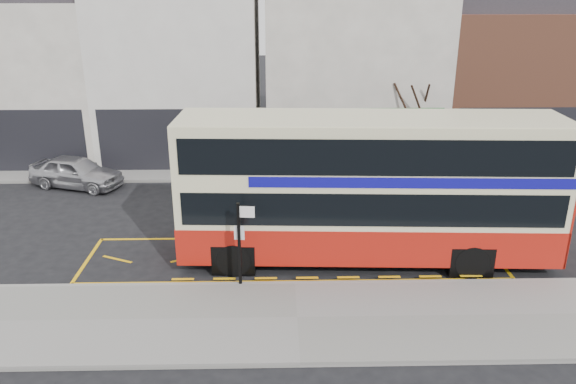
{
  "coord_description": "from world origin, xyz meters",
  "views": [
    {
      "loc": [
        -0.56,
        -15.67,
        8.82
      ],
      "look_at": [
        -0.16,
        2.0,
        2.26
      ],
      "focal_mm": 35.0,
      "sensor_mm": 36.0,
      "label": 1
    }
  ],
  "objects_px": {
    "double_decker_bus": "(369,187)",
    "car_grey": "(321,168)",
    "car_white": "(464,166)",
    "bus_stop_post": "(241,236)",
    "car_silver": "(76,172)",
    "street_tree_right": "(411,94)"
  },
  "relations": [
    {
      "from": "double_decker_bus",
      "to": "bus_stop_post",
      "type": "xyz_separation_m",
      "value": [
        -4.11,
        -1.91,
        -0.81
      ]
    },
    {
      "from": "bus_stop_post",
      "to": "car_white",
      "type": "distance_m",
      "value": 14.35
    },
    {
      "from": "car_grey",
      "to": "street_tree_right",
      "type": "relative_size",
      "value": 0.78
    },
    {
      "from": "car_silver",
      "to": "car_grey",
      "type": "distance_m",
      "value": 11.29
    },
    {
      "from": "bus_stop_post",
      "to": "car_white",
      "type": "bearing_deg",
      "value": 50.69
    },
    {
      "from": "double_decker_bus",
      "to": "bus_stop_post",
      "type": "height_order",
      "value": "double_decker_bus"
    },
    {
      "from": "double_decker_bus",
      "to": "street_tree_right",
      "type": "relative_size",
      "value": 2.19
    },
    {
      "from": "double_decker_bus",
      "to": "car_silver",
      "type": "relative_size",
      "value": 2.89
    },
    {
      "from": "double_decker_bus",
      "to": "car_white",
      "type": "bearing_deg",
      "value": 56.48
    },
    {
      "from": "double_decker_bus",
      "to": "car_silver",
      "type": "height_order",
      "value": "double_decker_bus"
    },
    {
      "from": "double_decker_bus",
      "to": "bus_stop_post",
      "type": "bearing_deg",
      "value": -152.66
    },
    {
      "from": "car_grey",
      "to": "car_white",
      "type": "relative_size",
      "value": 1.02
    },
    {
      "from": "bus_stop_post",
      "to": "car_grey",
      "type": "relative_size",
      "value": 0.6
    },
    {
      "from": "double_decker_bus",
      "to": "street_tree_right",
      "type": "height_order",
      "value": "street_tree_right"
    },
    {
      "from": "bus_stop_post",
      "to": "car_grey",
      "type": "height_order",
      "value": "bus_stop_post"
    },
    {
      "from": "double_decker_bus",
      "to": "car_grey",
      "type": "distance_m",
      "value": 8.0
    },
    {
      "from": "car_silver",
      "to": "street_tree_right",
      "type": "distance_m",
      "value": 16.19
    },
    {
      "from": "double_decker_bus",
      "to": "car_grey",
      "type": "xyz_separation_m",
      "value": [
        -0.93,
        7.73,
        -1.86
      ]
    },
    {
      "from": "car_grey",
      "to": "car_white",
      "type": "distance_m",
      "value": 6.93
    },
    {
      "from": "car_white",
      "to": "street_tree_right",
      "type": "relative_size",
      "value": 0.76
    },
    {
      "from": "bus_stop_post",
      "to": "street_tree_right",
      "type": "distance_m",
      "value": 14.03
    },
    {
      "from": "bus_stop_post",
      "to": "car_white",
      "type": "height_order",
      "value": "bus_stop_post"
    }
  ]
}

